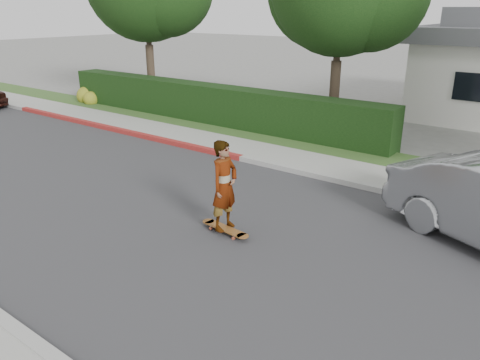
{
  "coord_description": "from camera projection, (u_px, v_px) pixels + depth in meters",
  "views": [
    {
      "loc": [
        8.93,
        -6.48,
        4.26
      ],
      "look_at": [
        3.61,
        0.58,
        1.0
      ],
      "focal_mm": 35.0,
      "sensor_mm": 36.0,
      "label": 1
    }
  ],
  "objects": [
    {
      "name": "ground",
      "position": [
        108.0,
        194.0,
        11.37
      ],
      "size": [
        120.0,
        120.0,
        0.0
      ],
      "primitive_type": "plane",
      "color": "slate",
      "rests_on": "ground"
    },
    {
      "name": "road",
      "position": [
        108.0,
        194.0,
        11.37
      ],
      "size": [
        60.0,
        8.0,
        0.01
      ],
      "primitive_type": "cube",
      "color": "#2D2D30",
      "rests_on": "ground"
    },
    {
      "name": "curb_far",
      "position": [
        215.0,
        152.0,
        14.42
      ],
      "size": [
        60.0,
        0.2,
        0.15
      ],
      "primitive_type": "cube",
      "color": "#9E9E99",
      "rests_on": "ground"
    },
    {
      "name": "curb_red_section",
      "position": [
        111.0,
        129.0,
        17.24
      ],
      "size": [
        12.0,
        0.21,
        0.15
      ],
      "primitive_type": "cube",
      "color": "maroon",
      "rests_on": "ground"
    },
    {
      "name": "sidewalk_far",
      "position": [
        233.0,
        146.0,
        15.1
      ],
      "size": [
        60.0,
        1.6,
        0.12
      ],
      "primitive_type": "cube",
      "color": "gray",
      "rests_on": "ground"
    },
    {
      "name": "planting_strip",
      "position": [
        261.0,
        136.0,
        16.3
      ],
      "size": [
        60.0,
        1.6,
        0.1
      ],
      "primitive_type": "cube",
      "color": "#2D4C1E",
      "rests_on": "ground"
    },
    {
      "name": "hedge",
      "position": [
        207.0,
        104.0,
        18.2
      ],
      "size": [
        15.0,
        1.0,
        1.5
      ],
      "primitive_type": "cube",
      "color": "black",
      "rests_on": "ground"
    },
    {
      "name": "flowering_shrub",
      "position": [
        88.0,
        97.0,
        21.96
      ],
      "size": [
        1.4,
        1.0,
        0.9
      ],
      "color": "#2D4C19",
      "rests_on": "ground"
    },
    {
      "name": "skateboard",
      "position": [
        225.0,
        229.0,
        9.36
      ],
      "size": [
        1.22,
        0.36,
        0.11
      ],
      "rotation": [
        0.0,
        0.0,
        -0.11
      ],
      "color": "#C05434",
      "rests_on": "ground"
    },
    {
      "name": "skateboarder",
      "position": [
        224.0,
        186.0,
        9.04
      ],
      "size": [
        0.43,
        0.66,
        1.81
      ],
      "primitive_type": "imported",
      "rotation": [
        0.0,
        0.0,
        1.57
      ],
      "color": "white",
      "rests_on": "skateboard"
    }
  ]
}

